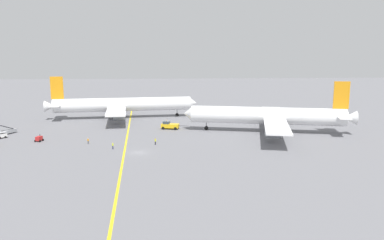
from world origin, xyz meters
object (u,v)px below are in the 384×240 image
object	(u,v)px
gse_gpu_cart_small	(39,139)
gse_belt_loader_portside	(9,131)
ground_crew_wing_walker_right	(155,141)
pushback_tug	(170,125)
gse_baggage_cart_trailing	(1,135)
airliner_at_gate_left	(122,105)
airliner_being_pushed	(268,116)
ground_crew_marshaller_foreground	(113,146)
ground_crew_ramp_agent_by_cones	(88,141)

from	to	relation	value
gse_gpu_cart_small	gse_belt_loader_portside	size ratio (longest dim) A/B	0.49
ground_crew_wing_walker_right	gse_belt_loader_portside	bearing A→B (deg)	158.51
pushback_tug	gse_belt_loader_portside	xyz separation A→B (m)	(-47.95, -3.59, -0.38)
gse_baggage_cart_trailing	gse_gpu_cart_small	bearing A→B (deg)	-22.30
gse_belt_loader_portside	pushback_tug	bearing A→B (deg)	4.29
airliner_at_gate_left	pushback_tug	size ratio (longest dim) A/B	6.36
airliner_being_pushed	pushback_tug	world-z (taller)	airliner_being_pushed
gse_belt_loader_portside	gse_gpu_cart_small	bearing A→B (deg)	-42.38
gse_belt_loader_portside	ground_crew_marshaller_foreground	world-z (taller)	gse_belt_loader_portside
gse_gpu_cart_small	gse_belt_loader_portside	world-z (taller)	gse_belt_loader_portside
ground_crew_wing_walker_right	airliner_being_pushed	bearing A→B (deg)	21.89
ground_crew_marshaller_foreground	ground_crew_ramp_agent_by_cones	xyz separation A→B (m)	(-7.26, 6.07, -0.06)
airliner_being_pushed	ground_crew_ramp_agent_by_cones	xyz separation A→B (m)	(-51.47, -11.48, -4.17)
pushback_tug	ground_crew_wing_walker_right	size ratio (longest dim) A/B	5.08
airliner_being_pushed	ground_crew_marshaller_foreground	xyz separation A→B (m)	(-44.21, -17.55, -4.11)
gse_gpu_cart_small	airliner_at_gate_left	bearing A→B (deg)	63.88
gse_gpu_cart_small	gse_baggage_cart_trailing	bearing A→B (deg)	157.70
airliner_at_gate_left	ground_crew_marshaller_foreground	xyz separation A→B (m)	(2.92, -47.20, -4.13)
airliner_being_pushed	ground_crew_marshaller_foreground	distance (m)	47.74
gse_baggage_cart_trailing	ground_crew_wing_walker_right	xyz separation A→B (m)	(43.52, -10.93, 0.04)
gse_baggage_cart_trailing	gse_belt_loader_portside	size ratio (longest dim) A/B	0.62
gse_belt_loader_portside	airliner_being_pushed	bearing A→B (deg)	-2.75
gse_belt_loader_portside	ground_crew_marshaller_foreground	distance (m)	39.68
airliner_at_gate_left	airliner_being_pushed	size ratio (longest dim) A/B	1.10
ground_crew_ramp_agent_by_cones	ground_crew_wing_walker_right	bearing A→B (deg)	-6.74
airliner_being_pushed	gse_belt_loader_portside	xyz separation A→B (m)	(-77.70, 3.73, -4.17)
airliner_being_pushed	ground_crew_ramp_agent_by_cones	bearing A→B (deg)	-167.43
ground_crew_marshaller_foreground	gse_belt_loader_portside	bearing A→B (deg)	147.57
pushback_tug	ground_crew_marshaller_foreground	xyz separation A→B (m)	(-14.46, -24.87, -0.31)
gse_baggage_cart_trailing	gse_belt_loader_portside	bearing A→B (deg)	93.73
ground_crew_wing_walker_right	ground_crew_ramp_agent_by_cones	xyz separation A→B (m)	(-17.70, 2.09, -0.07)
airliner_at_gate_left	pushback_tug	distance (m)	28.55
gse_belt_loader_portside	ground_crew_ramp_agent_by_cones	xyz separation A→B (m)	(26.23, -15.21, 0.01)
airliner_being_pushed	ground_crew_wing_walker_right	size ratio (longest dim) A/B	29.43
gse_belt_loader_portside	ground_crew_ramp_agent_by_cones	size ratio (longest dim) A/B	3.08
airliner_at_gate_left	ground_crew_wing_walker_right	size ratio (longest dim) A/B	32.30
gse_baggage_cart_trailing	gse_belt_loader_portside	world-z (taller)	gse_belt_loader_portside
pushback_tug	ground_crew_marshaller_foreground	bearing A→B (deg)	-120.17
pushback_tug	ground_crew_ramp_agent_by_cones	world-z (taller)	pushback_tug
gse_gpu_cart_small	ground_crew_marshaller_foreground	xyz separation A→B (m)	(21.15, -10.02, 0.10)
ground_crew_marshaller_foreground	ground_crew_ramp_agent_by_cones	size ratio (longest dim) A/B	1.07
airliner_at_gate_left	ground_crew_wing_walker_right	xyz separation A→B (m)	(13.36, -43.22, -4.12)
pushback_tug	ground_crew_wing_walker_right	world-z (taller)	pushback_tug
pushback_tug	gse_gpu_cart_small	world-z (taller)	pushback_tug
gse_gpu_cart_small	gse_baggage_cart_trailing	world-z (taller)	gse_gpu_cart_small
gse_gpu_cart_small	ground_crew_ramp_agent_by_cones	size ratio (longest dim) A/B	1.51
airliner_being_pushed	gse_gpu_cart_small	xyz separation A→B (m)	(-65.36, -7.53, -4.20)
ground_crew_wing_walker_right	ground_crew_marshaller_foreground	bearing A→B (deg)	-159.13
gse_baggage_cart_trailing	ground_crew_wing_walker_right	world-z (taller)	ground_crew_wing_walker_right
ground_crew_marshaller_foreground	airliner_at_gate_left	bearing A→B (deg)	93.54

